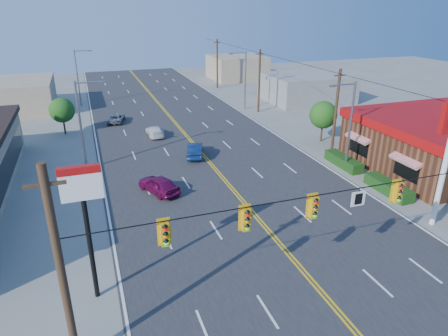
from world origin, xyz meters
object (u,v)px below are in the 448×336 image
object	(u,v)px
pizza_hut_sign	(84,206)
car_white	(155,132)
signal_span	(333,214)
car_magenta	(159,185)
car_silver	(116,119)
kfc	(444,142)
car_blue	(195,150)

from	to	relation	value
pizza_hut_sign	car_white	xyz separation A→B (m)	(7.61, 25.63, -4.62)
pizza_hut_sign	car_white	bearing A→B (deg)	73.47
signal_span	car_magenta	bearing A→B (deg)	110.50
car_white	signal_span	bearing A→B (deg)	95.10
car_white	car_silver	world-z (taller)	car_white
car_magenta	signal_span	bearing A→B (deg)	86.54
pizza_hut_sign	car_silver	world-z (taller)	pizza_hut_sign
car_magenta	car_white	bearing A→B (deg)	-122.92
kfc	car_white	bearing A→B (deg)	142.88
kfc	car_white	world-z (taller)	kfc
signal_span	kfc	xyz separation A→B (m)	(20.02, 12.00, -2.51)
pizza_hut_sign	car_white	size ratio (longest dim) A/B	1.78
car_silver	pizza_hut_sign	bearing A→B (deg)	97.86
signal_span	car_magenta	distance (m)	16.50
signal_span	car_blue	xyz separation A→B (m)	(-0.72, 21.82, -4.22)
car_magenta	kfc	bearing A→B (deg)	149.47
kfc	car_silver	distance (m)	36.68
kfc	car_white	xyz separation A→B (m)	(-23.29, 17.63, -1.82)
pizza_hut_sign	car_silver	distance (m)	33.47
car_white	car_silver	xyz separation A→B (m)	(-3.57, 7.27, -0.03)
pizza_hut_sign	car_silver	size ratio (longest dim) A/B	1.78
car_blue	car_magenta	bearing A→B (deg)	71.63
car_silver	signal_span	bearing A→B (deg)	115.36
signal_span	pizza_hut_sign	world-z (taller)	signal_span
car_blue	signal_span	bearing A→B (deg)	108.82
kfc	car_magenta	size ratio (longest dim) A/B	4.04
kfc	car_magenta	world-z (taller)	kfc
kfc	pizza_hut_sign	world-z (taller)	pizza_hut_sign
car_silver	car_blue	bearing A→B (deg)	126.95
car_blue	car_silver	distance (m)	16.28
signal_span	car_silver	world-z (taller)	signal_span
pizza_hut_sign	car_white	world-z (taller)	pizza_hut_sign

